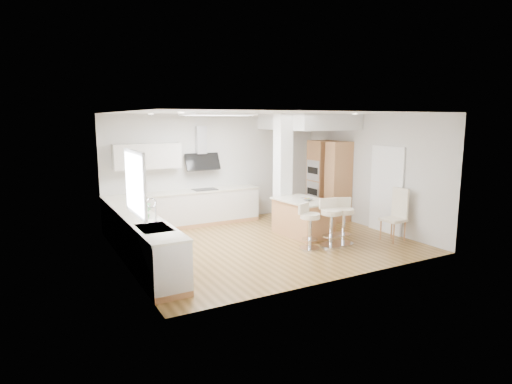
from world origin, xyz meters
TOP-DOWN VIEW (x-y plane):
  - ground at (0.00, 0.00)m, footprint 6.00×6.00m
  - ceiling at (0.00, 0.00)m, footprint 6.00×5.00m
  - wall_back at (0.00, 2.50)m, footprint 6.00×0.04m
  - wall_left at (-3.00, 0.00)m, footprint 0.04×5.00m
  - wall_right at (3.00, 0.00)m, footprint 0.04×5.00m
  - skylight at (-0.79, 0.60)m, footprint 4.10×2.10m
  - window_left at (-2.96, -0.90)m, footprint 0.06×1.28m
  - doorway_right at (2.97, -0.60)m, footprint 0.05×1.00m
  - counter_left at (-2.70, 0.23)m, footprint 0.63×4.50m
  - counter_back at (-0.91, 2.22)m, footprint 3.62×0.63m
  - pillar at (1.05, 0.95)m, footprint 0.35×0.35m
  - soffit at (2.10, 1.40)m, footprint 1.78×2.20m
  - oven_column at (2.68, 1.23)m, footprint 0.63×1.21m
  - peninsula at (1.09, 0.12)m, footprint 1.04×1.46m
  - bar_stool_a at (0.58, -0.83)m, footprint 0.57×0.57m
  - bar_stool_b at (1.09, -0.89)m, footprint 0.53×0.53m
  - bar_stool_c at (1.44, -0.89)m, footprint 0.59×0.59m
  - dining_chair at (2.68, -1.22)m, footprint 0.48×0.48m

SIDE VIEW (x-z plane):
  - ground at x=0.00m, z-range 0.00..0.00m
  - ceiling at x=0.00m, z-range -0.01..0.01m
  - peninsula at x=1.09m, z-range -0.03..0.88m
  - counter_left at x=-2.70m, z-range -0.22..1.13m
  - bar_stool_a at x=0.58m, z-range 0.06..1.01m
  - bar_stool_c at x=1.44m, z-range 0.06..1.06m
  - bar_stool_b at x=1.09m, z-range 0.06..1.08m
  - dining_chair at x=2.68m, z-range 0.04..1.21m
  - counter_back at x=-0.91m, z-range -0.55..1.95m
  - doorway_right at x=2.97m, z-range -0.05..2.05m
  - oven_column at x=2.68m, z-range 0.00..2.10m
  - wall_back at x=0.00m, z-range 0.00..2.80m
  - wall_left at x=-3.00m, z-range 0.00..2.80m
  - wall_right at x=3.00m, z-range 0.00..2.80m
  - pillar at x=1.05m, z-range 0.00..2.80m
  - window_left at x=-2.96m, z-range 1.16..2.23m
  - soffit at x=2.10m, z-range 2.40..2.80m
  - skylight at x=-0.79m, z-range 2.74..2.80m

